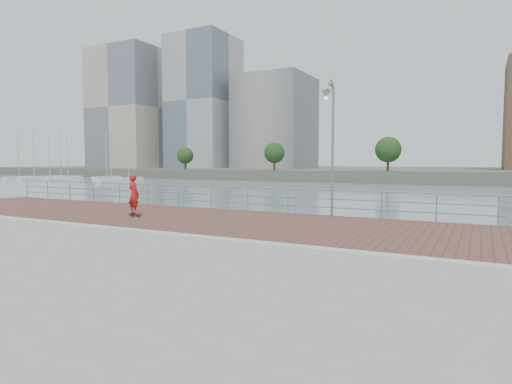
% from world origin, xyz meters
% --- Properties ---
extents(water, '(400.00, 400.00, 0.00)m').
position_xyz_m(water, '(0.00, 0.00, -2.00)').
color(water, slate).
rests_on(water, ground).
extents(seawall, '(40.00, 24.00, 2.00)m').
position_xyz_m(seawall, '(0.00, -5.00, -1.00)').
color(seawall, gray).
rests_on(seawall, ground).
extents(brick_lane, '(40.00, 6.80, 0.02)m').
position_xyz_m(brick_lane, '(0.00, 3.60, 0.01)').
color(brick_lane, brown).
rests_on(brick_lane, seawall).
extents(curb, '(40.00, 0.40, 0.06)m').
position_xyz_m(curb, '(0.00, 0.00, 0.03)').
color(curb, '#B7B5AD').
rests_on(curb, seawall).
extents(far_shore, '(320.00, 95.00, 2.50)m').
position_xyz_m(far_shore, '(0.00, 122.50, -0.75)').
color(far_shore, '#4C5142').
rests_on(far_shore, ground).
extents(guardrail, '(39.06, 0.06, 1.13)m').
position_xyz_m(guardrail, '(0.00, 7.00, 0.69)').
color(guardrail, '#8C9EA8').
rests_on(guardrail, brick_lane).
extents(street_lamp, '(0.39, 1.13, 5.34)m').
position_xyz_m(street_lamp, '(1.17, 6.11, 3.79)').
color(street_lamp, gray).
rests_on(street_lamp, brick_lane).
extents(skateboard, '(0.81, 0.40, 0.09)m').
position_xyz_m(skateboard, '(-6.25, 2.87, 0.09)').
color(skateboard, black).
rests_on(skateboard, brick_lane).
extents(skateboarder, '(0.69, 0.55, 1.67)m').
position_xyz_m(skateboarder, '(-6.25, 2.87, 0.94)').
color(skateboarder, '#B3171A').
rests_on(skateboarder, skateboard).
extents(shoreline_trees, '(144.29, 5.21, 6.94)m').
position_xyz_m(shoreline_trees, '(5.47, 77.00, 4.44)').
color(shoreline_trees, '#473323').
rests_on(shoreline_trees, far_shore).
extents(marina, '(34.69, 19.68, 11.69)m').
position_xyz_m(marina, '(-80.08, 59.03, -1.47)').
color(marina, silver).
rests_on(marina, water).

